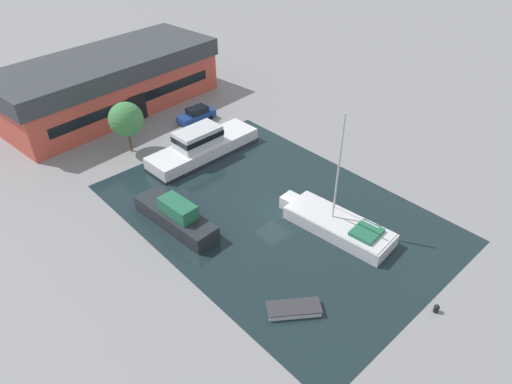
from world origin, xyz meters
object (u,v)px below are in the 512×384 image
at_px(small_dinghy, 294,309).
at_px(cabin_boat, 176,216).
at_px(sailboat_moored, 337,224).
at_px(motor_cruiser, 202,146).
at_px(warehouse_building, 110,82).
at_px(quay_tree_near_building, 126,119).
at_px(parked_car, 197,115).

bearing_deg(small_dinghy, cabin_boat, -141.04).
xyz_separation_m(sailboat_moored, small_dinghy, (-8.96, -3.50, -0.42)).
bearing_deg(cabin_boat, sailboat_moored, -49.71).
relative_size(motor_cruiser, cabin_boat, 1.46).
distance_m(small_dinghy, cabin_boat, 13.30).
height_order(warehouse_building, quay_tree_near_building, warehouse_building).
bearing_deg(parked_car, small_dinghy, 156.52).
height_order(parked_car, cabin_boat, cabin_boat).
xyz_separation_m(parked_car, sailboat_moored, (-3.47, -24.37, -0.19)).
distance_m(warehouse_building, parked_car, 11.81).
relative_size(quay_tree_near_building, motor_cruiser, 0.44).
bearing_deg(sailboat_moored, small_dinghy, -164.46).
bearing_deg(small_dinghy, quay_tree_near_building, -149.96).
height_order(motor_cruiser, small_dinghy, motor_cruiser).
bearing_deg(quay_tree_near_building, motor_cruiser, -49.44).
xyz_separation_m(warehouse_building, small_dinghy, (-6.90, -37.99, -3.17)).
bearing_deg(parked_car, motor_cruiser, 148.12).
relative_size(quay_tree_near_building, small_dinghy, 1.43).
distance_m(quay_tree_near_building, small_dinghy, 27.42).
xyz_separation_m(quay_tree_near_building, motor_cruiser, (5.11, -5.97, -2.61)).
relative_size(quay_tree_near_building, cabin_boat, 0.64).
bearing_deg(sailboat_moored, quay_tree_near_building, 98.44).
distance_m(sailboat_moored, cabin_boat, 13.67).
relative_size(sailboat_moored, small_dinghy, 2.77).
height_order(small_dinghy, cabin_boat, cabin_boat).
bearing_deg(motor_cruiser, sailboat_moored, -179.19).
bearing_deg(sailboat_moored, warehouse_building, 87.60).
relative_size(parked_car, sailboat_moored, 0.43).
relative_size(warehouse_building, quay_tree_near_building, 5.01).
bearing_deg(warehouse_building, parked_car, -67.30).
bearing_deg(cabin_boat, small_dinghy, -91.51).
relative_size(warehouse_building, small_dinghy, 7.18).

